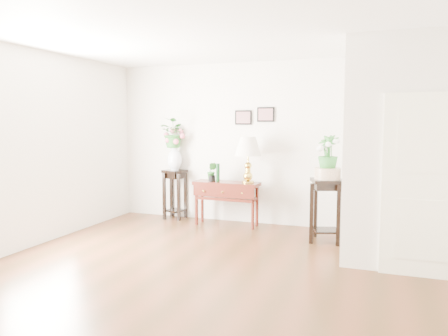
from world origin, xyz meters
The scene contains 20 objects.
floor centered at (0.00, 0.00, 0.00)m, with size 6.00×5.50×0.02m, color #502916.
ceiling centered at (0.00, 0.00, 2.80)m, with size 6.00×5.50×0.02m, color white.
wall_back centered at (0.00, 2.75, 1.40)m, with size 6.00×0.02×2.80m, color white.
wall_front centered at (0.00, -2.75, 1.40)m, with size 6.00×0.02×2.80m, color white.
wall_left centered at (-3.00, 0.00, 1.40)m, with size 0.02×5.50×2.80m, color white.
partition centered at (2.10, 1.77, 1.40)m, with size 1.80×1.95×2.80m, color white.
door centered at (2.10, 0.78, 1.05)m, with size 0.90×0.05×2.10m, color white.
art_print_left centered at (-0.65, 2.73, 1.85)m, with size 0.30×0.02×0.25m, color black.
art_print_right centered at (-0.25, 2.73, 1.90)m, with size 0.30×0.02×0.25m, color black.
wall_ornament centered at (1.16, 1.90, 2.05)m, with size 0.51×0.51×0.07m, color #D58843.
console_table centered at (-0.84, 2.39, 0.38)m, with size 1.13×0.38×0.76m, color #3B130C.
table_lamp centered at (-0.46, 2.39, 1.11)m, with size 0.45×0.45×0.78m, color gold.
green_vase centered at (-1.00, 2.39, 0.93)m, with size 0.06×0.06×0.31m, color black.
potted_plant centered at (-1.11, 2.39, 0.91)m, with size 0.17×0.14×0.31m, color #266925.
plant_stand_a centered at (-1.91, 2.57, 0.45)m, with size 0.35×0.35×0.90m, color black.
porcelain_vase centered at (-1.91, 2.57, 1.12)m, with size 0.26×0.26×0.46m, color silver, non-canonical shape.
lily_arrangement centered at (-1.91, 2.57, 1.57)m, with size 0.49×0.42×0.54m, color #266925.
plant_stand_b centered at (0.90, 1.94, 0.47)m, with size 0.44×0.44×0.94m, color black.
ceramic_bowl centered at (0.90, 1.94, 1.02)m, with size 0.38×0.38×0.17m, color #C7AF94.
narcissus centered at (0.90, 1.94, 1.32)m, with size 0.30×0.30×0.53m, color #266925.
Camera 1 is at (1.65, -4.56, 1.77)m, focal length 35.00 mm.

